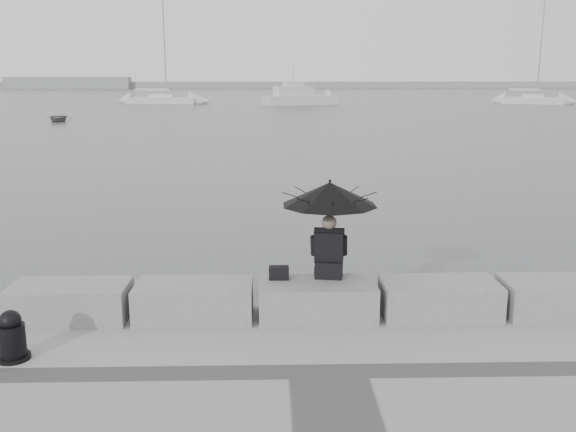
{
  "coord_description": "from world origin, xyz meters",
  "views": [
    {
      "loc": [
        -0.63,
        -8.83,
        3.82
      ],
      "look_at": [
        -0.31,
        3.0,
        1.17
      ],
      "focal_mm": 40.0,
      "sensor_mm": 36.0,
      "label": 1
    }
  ],
  "objects_px": {
    "motor_cruiser": "(300,97)",
    "dinghy": "(58,118)",
    "seated_person": "(330,204)",
    "mooring_bollard": "(12,339)",
    "sailboat_right": "(533,100)",
    "sailboat_left": "(162,100)"
  },
  "relations": [
    {
      "from": "motor_cruiser",
      "to": "dinghy",
      "type": "bearing_deg",
      "value": -148.03
    },
    {
      "from": "seated_person",
      "to": "dinghy",
      "type": "distance_m",
      "value": 47.26
    },
    {
      "from": "motor_cruiser",
      "to": "dinghy",
      "type": "relative_size",
      "value": 3.02
    },
    {
      "from": "seated_person",
      "to": "motor_cruiser",
      "type": "bearing_deg",
      "value": 97.08
    },
    {
      "from": "mooring_bollard",
      "to": "sailboat_right",
      "type": "xyz_separation_m",
      "value": [
        35.78,
        73.24,
        -0.23
      ]
    },
    {
      "from": "seated_person",
      "to": "sailboat_right",
      "type": "bearing_deg",
      "value": 75.36
    },
    {
      "from": "dinghy",
      "to": "motor_cruiser",
      "type": "bearing_deg",
      "value": 37.49
    },
    {
      "from": "mooring_bollard",
      "to": "dinghy",
      "type": "bearing_deg",
      "value": 107.21
    },
    {
      "from": "dinghy",
      "to": "sailboat_right",
      "type": "bearing_deg",
      "value": 14.98
    },
    {
      "from": "sailboat_right",
      "to": "motor_cruiser",
      "type": "height_order",
      "value": "sailboat_right"
    },
    {
      "from": "mooring_bollard",
      "to": "sailboat_right",
      "type": "height_order",
      "value": "sailboat_right"
    },
    {
      "from": "seated_person",
      "to": "sailboat_right",
      "type": "height_order",
      "value": "sailboat_right"
    },
    {
      "from": "sailboat_left",
      "to": "sailboat_right",
      "type": "distance_m",
      "value": 46.35
    },
    {
      "from": "seated_person",
      "to": "motor_cruiser",
      "type": "distance_m",
      "value": 70.08
    },
    {
      "from": "seated_person",
      "to": "dinghy",
      "type": "relative_size",
      "value": 0.45
    },
    {
      "from": "sailboat_left",
      "to": "motor_cruiser",
      "type": "height_order",
      "value": "sailboat_left"
    },
    {
      "from": "sailboat_left",
      "to": "motor_cruiser",
      "type": "xyz_separation_m",
      "value": [
        17.19,
        -3.44,
        0.38
      ]
    },
    {
      "from": "seated_person",
      "to": "motor_cruiser",
      "type": "height_order",
      "value": "motor_cruiser"
    },
    {
      "from": "seated_person",
      "to": "sailboat_left",
      "type": "distance_m",
      "value": 74.87
    },
    {
      "from": "sailboat_left",
      "to": "mooring_bollard",
      "type": "bearing_deg",
      "value": -72.05
    },
    {
      "from": "seated_person",
      "to": "motor_cruiser",
      "type": "xyz_separation_m",
      "value": [
        2.79,
        70.01,
        -1.15
      ]
    },
    {
      "from": "sailboat_left",
      "to": "sailboat_right",
      "type": "height_order",
      "value": "same"
    }
  ]
}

